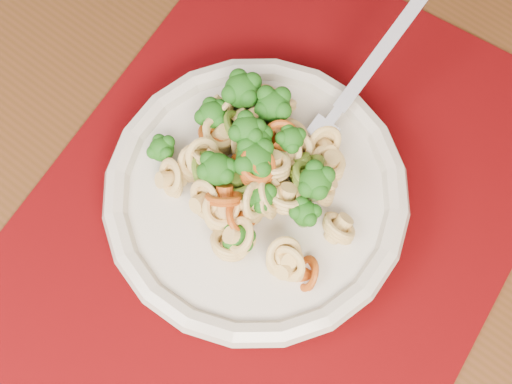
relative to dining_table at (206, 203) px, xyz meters
name	(u,v)px	position (x,y,z in m)	size (l,w,h in m)	color
dining_table	(206,203)	(0.00, 0.00, 0.00)	(1.66, 1.41, 0.70)	#4C2A15
placemat	(278,212)	(0.04, -0.07, 0.09)	(0.47, 0.37, 0.00)	#510306
pasta_bowl	(256,197)	(0.03, -0.06, 0.12)	(0.24, 0.24, 0.05)	beige
pasta_broccoli_heap	(256,189)	(0.03, -0.06, 0.14)	(0.20, 0.20, 0.06)	#F0C776
fork	(320,135)	(0.09, -0.04, 0.14)	(0.19, 0.02, 0.01)	silver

